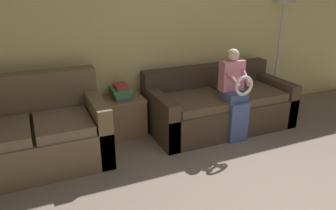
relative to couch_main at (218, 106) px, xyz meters
name	(u,v)px	position (x,y,z in m)	size (l,w,h in m)	color
wall_back	(169,33)	(-0.52, 0.55, 0.97)	(7.67, 0.06, 2.55)	#DBCC7F
couch_main	(218,106)	(0.00, 0.00, 0.00)	(1.99, 0.96, 0.82)	#473828
couch_side	(34,135)	(-2.44, -0.03, 0.04)	(1.58, 0.95, 0.98)	brown
child_left_seated	(235,92)	(-0.02, -0.40, 0.34)	(0.32, 0.37, 1.18)	#475B8E
side_shelf	(123,116)	(-1.32, 0.27, -0.03)	(0.57, 0.45, 0.52)	olive
book_stack	(121,92)	(-1.32, 0.28, 0.31)	(0.25, 0.29, 0.19)	#4C4C56
floor_lamp	(284,6)	(1.24, 0.29, 1.31)	(0.35, 0.35, 1.87)	#2D2B28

